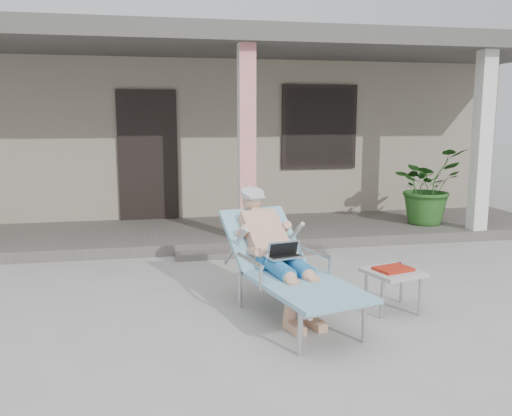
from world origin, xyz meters
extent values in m
plane|color=#9E9E99|center=(0.00, 0.00, 0.00)|extent=(60.00, 60.00, 0.00)
cube|color=gray|center=(0.00, 6.50, 1.50)|extent=(10.00, 5.00, 3.00)
cube|color=#474442|center=(0.00, 6.50, 3.15)|extent=(10.40, 5.40, 0.30)
cube|color=black|center=(-1.30, 3.97, 1.20)|extent=(0.95, 0.06, 2.10)
cube|color=black|center=(1.60, 3.97, 1.65)|extent=(1.20, 0.06, 1.30)
cube|color=black|center=(1.60, 3.96, 1.65)|extent=(1.32, 0.05, 1.42)
cube|color=#605B56|center=(0.00, 3.00, 0.07)|extent=(10.00, 2.00, 0.15)
cube|color=red|center=(0.00, 2.15, 1.45)|extent=(0.22, 0.22, 2.61)
cube|color=silver|center=(3.50, 2.15, 1.45)|extent=(0.22, 0.22, 2.61)
cube|color=#474442|center=(0.00, 3.00, 2.88)|extent=(10.00, 2.30, 0.24)
cube|color=#605B56|center=(0.00, 1.85, 0.04)|extent=(2.00, 0.30, 0.07)
cylinder|color=#B7B7BC|center=(-0.21, -1.24, 0.18)|extent=(0.04, 0.04, 0.35)
cylinder|color=#B7B7BC|center=(0.37, -1.10, 0.18)|extent=(0.04, 0.04, 0.35)
cylinder|color=#B7B7BC|center=(-0.48, -0.11, 0.18)|extent=(0.04, 0.04, 0.35)
cylinder|color=#B7B7BC|center=(0.10, 0.03, 0.18)|extent=(0.04, 0.04, 0.35)
cube|color=#B7B7BC|center=(-0.02, -0.75, 0.37)|extent=(0.85, 1.27, 0.03)
cube|color=#7BBCBE|center=(-0.02, -0.75, 0.39)|extent=(0.95, 1.33, 0.04)
cube|color=#B7B7BC|center=(-0.22, 0.08, 0.59)|extent=(0.71, 0.68, 0.47)
cube|color=#7BBCBE|center=(-0.22, 0.08, 0.63)|extent=(0.82, 0.77, 0.53)
cylinder|color=#AEAEB0|center=(-0.28, 0.34, 1.05)|extent=(0.28, 0.28, 0.12)
cube|color=silver|center=(-0.12, -0.35, 0.56)|extent=(0.36, 0.29, 0.22)
cube|color=#A8A9A4|center=(0.92, -0.45, 0.37)|extent=(0.58, 0.58, 0.04)
cylinder|color=#B7B7BC|center=(0.74, -0.63, 0.18)|extent=(0.03, 0.03, 0.35)
cylinder|color=#B7B7BC|center=(1.11, -0.63, 0.18)|extent=(0.03, 0.03, 0.35)
cylinder|color=#B7B7BC|center=(0.74, -0.26, 0.18)|extent=(0.03, 0.03, 0.35)
cylinder|color=#B7B7BC|center=(1.11, -0.26, 0.18)|extent=(0.03, 0.03, 0.35)
cube|color=#A62111|center=(0.92, -0.45, 0.40)|extent=(0.38, 0.32, 0.03)
cube|color=black|center=(0.92, -0.33, 0.40)|extent=(0.32, 0.11, 0.03)
imported|color=#26591E|center=(3.00, 2.75, 0.75)|extent=(1.33, 1.25, 1.19)
camera|label=1|loc=(-1.30, -5.01, 1.81)|focal=38.00mm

